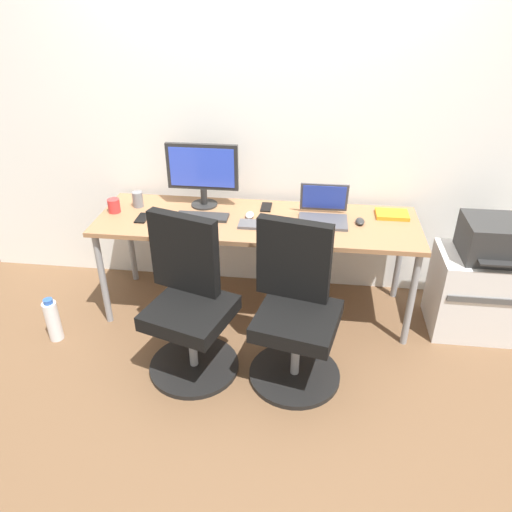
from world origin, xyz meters
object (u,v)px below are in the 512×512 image
Objects in this scene: side_cabinet at (480,293)px; coffee_mug at (114,206)px; printer at (495,239)px; open_laptop at (323,211)px; office_chair_right at (295,313)px; desktop_monitor at (202,171)px; office_chair_left at (189,305)px; water_bottle_on_floor at (53,320)px.

side_cabinet is 2.48m from coffee_mug.
open_laptop is at bearing 174.32° from printer.
office_chair_right is 10.22× the size of coffee_mug.
desktop_monitor is 1.55× the size of open_laptop.
coffee_mug is at bearing 154.48° from office_chair_right.
office_chair_left reaches higher than coffee_mug.
desktop_monitor is 0.63m from coffee_mug.
desktop_monitor is (-1.86, 0.23, 0.27)m from printer.
office_chair_right is at bearing 0.14° from office_chair_left.
open_laptop reaches higher than coffee_mug.
coffee_mug is at bearing 136.69° from office_chair_left.
office_chair_right is 1.16m from desktop_monitor.
office_chair_right is at bearing -154.93° from printer.
printer is at bearing -90.00° from side_cabinet.
side_cabinet is 6.46× the size of coffee_mug.
water_bottle_on_floor is 0.65× the size of desktop_monitor.
water_bottle_on_floor is at bearing 173.64° from office_chair_left.
desktop_monitor is at bearing 171.42° from open_laptop.
side_cabinet is 1.24× the size of desktop_monitor.
printer is (1.18, 0.55, 0.25)m from office_chair_right.
side_cabinet is at bearing 9.32° from water_bottle_on_floor.
office_chair_left is at bearing -85.48° from desktop_monitor.
desktop_monitor is at bearing 17.75° from coffee_mug.
side_cabinet is 1.49× the size of printer.
printer is (1.80, 0.55, 0.25)m from office_chair_left.
open_laptop is at bearing 174.37° from side_cabinet.
open_laptop is (0.13, 0.66, 0.33)m from office_chair_right.
side_cabinet is at bearing -1.00° from coffee_mug.
printer is 1.89m from desktop_monitor.
office_chair_left is at bearing -43.31° from coffee_mug.
side_cabinet is 1.92× the size of water_bottle_on_floor.
coffee_mug reaches higher than side_cabinet.
desktop_monitor reaches higher than open_laptop.
office_chair_left is 0.99m from water_bottle_on_floor.
office_chair_left is 1.89m from side_cabinet.
water_bottle_on_floor is at bearing 176.19° from office_chair_right.
office_chair_right is 1.33m from printer.
printer is at bearing 9.31° from water_bottle_on_floor.
open_laptop is at bearing -8.58° from desktop_monitor.
office_chair_right reaches higher than side_cabinet.
office_chair_left is at bearing -6.36° from water_bottle_on_floor.
water_bottle_on_floor is (-0.95, 0.11, -0.28)m from office_chair_left.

